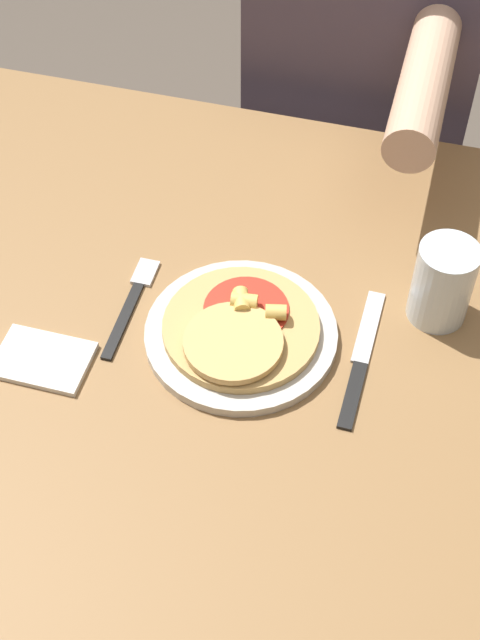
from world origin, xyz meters
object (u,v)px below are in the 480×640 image
at_px(dining_table, 211,381).
at_px(drinking_glass, 443,283).
at_px(pizza, 240,330).
at_px(plate, 240,337).
at_px(knife, 361,360).
at_px(fork, 132,300).
at_px(person_diner, 363,78).

distance_m(dining_table, drinking_glass, 0.34).
bearing_deg(pizza, plate, 96.00).
distance_m(knife, drinking_glass, 0.14).
height_order(fork, knife, same).
height_order(knife, person_diner, person_diner).
bearing_deg(dining_table, knife, 0.94).
bearing_deg(drinking_glass, pizza, -153.60).
relative_size(dining_table, plate, 4.76).
distance_m(dining_table, fork, 0.16).
bearing_deg(plate, fork, 170.55).
bearing_deg(pizza, knife, 4.39).
xyz_separation_m(dining_table, drinking_glass, (0.27, 0.11, 0.17)).
relative_size(dining_table, fork, 6.63).
bearing_deg(person_diner, drinking_glass, -70.61).
xyz_separation_m(pizza, fork, (-0.15, 0.03, -0.02)).
bearing_deg(plate, knife, 2.97).
bearing_deg(pizza, drinking_glass, 26.40).
relative_size(fork, knife, 0.80).
height_order(plate, drinking_glass, drinking_glass).
relative_size(plate, fork, 1.39).
distance_m(fork, person_diner, 0.65).
height_order(dining_table, person_diner, person_diner).
xyz_separation_m(knife, person_diner, (-0.11, 0.63, -0.03)).
bearing_deg(plate, person_diner, 85.87).
relative_size(fork, person_diner, 0.14).
relative_size(knife, drinking_glass, 1.93).
bearing_deg(person_diner, pizza, -94.07).
relative_size(plate, knife, 1.11).
bearing_deg(person_diner, knife, -80.39).
distance_m(pizza, person_diner, 0.65).
bearing_deg(knife, drinking_glass, 52.58).
relative_size(plate, pizza, 1.23).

